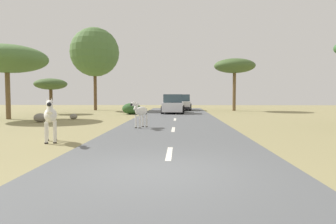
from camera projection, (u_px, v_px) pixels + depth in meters
ground_plane at (155, 173)px, 6.62m from camera, size 90.00×90.00×0.00m
road at (166, 172)px, 6.61m from camera, size 6.00×64.00×0.05m
lane_markings at (164, 184)px, 5.61m from camera, size 0.16×56.00×0.01m
zebra_0 at (140, 112)px, 15.34m from camera, size 0.87×1.37×1.39m
zebra_2 at (50, 116)px, 10.88m from camera, size 0.89×1.64×1.62m
car_0 at (173, 104)px, 27.93m from camera, size 2.13×4.40×1.74m
car_1 at (182, 103)px, 33.59m from camera, size 2.16×4.41×1.74m
tree_0 at (51, 84)px, 27.86m from camera, size 2.96×2.96×3.26m
tree_1 at (235, 66)px, 32.70m from camera, size 4.43×4.43×5.67m
tree_2 at (95, 52)px, 33.75m from camera, size 5.45×5.45×9.25m
tree_4 at (7, 59)px, 21.29m from camera, size 5.59×5.59×5.26m
bush_1 at (132, 109)px, 26.97m from camera, size 1.68×1.52×1.01m
rock_1 at (40, 118)px, 19.07m from camera, size 0.78×0.78×0.57m
rock_2 at (74, 117)px, 21.36m from camera, size 0.53×0.47×0.38m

